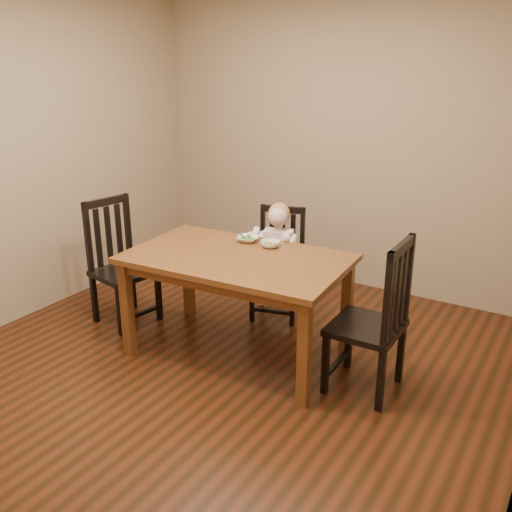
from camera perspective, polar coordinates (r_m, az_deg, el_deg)
The scene contains 9 objects.
room at distance 3.79m, azimuth -3.18°, elevation 6.86°, with size 4.01×4.01×2.71m.
dining_table at distance 4.17m, azimuth -1.92°, elevation -1.19°, with size 1.65×1.05×0.79m.
chair_child at distance 4.92m, azimuth 2.29°, elevation -0.91°, with size 0.50×0.49×0.95m.
chair_left at distance 4.93m, azimuth -13.43°, elevation -0.81°, with size 0.51×0.53×1.06m.
chair_right at distance 3.86m, azimuth 11.78°, elevation -6.36°, with size 0.45×0.47×1.09m.
toddler at distance 4.83m, azimuth 2.17°, elevation 0.50°, with size 0.32×0.40×0.55m, color white, non-canonical shape.
bowl_peas at distance 4.44m, azimuth -0.82°, elevation 1.71°, with size 0.17×0.17×0.04m, color silver.
bowl_veg at distance 4.32m, azimuth 1.44°, elevation 1.20°, with size 0.15×0.15×0.05m, color silver.
fork at distance 4.44m, azimuth -1.40°, elevation 2.01°, with size 0.11×0.08×0.05m.
Camera 1 is at (2.11, -3.02, 2.20)m, focal length 40.00 mm.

